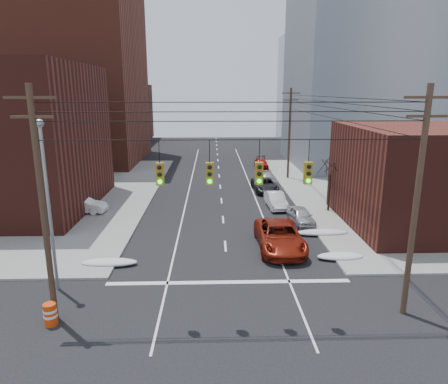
{
  "coord_description": "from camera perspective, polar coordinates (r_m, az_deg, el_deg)",
  "views": [
    {
      "loc": [
        -0.87,
        -14.39,
        10.68
      ],
      "look_at": [
        0.01,
        15.77,
        3.0
      ],
      "focal_mm": 32.0,
      "sensor_mm": 36.0,
      "label": 1
    }
  ],
  "objects": [
    {
      "name": "building_glass",
      "position": [
        87.98,
        15.2,
        14.01
      ],
      "size": [
        20.0,
        18.0,
        22.0
      ],
      "primitive_type": "cube",
      "color": "gray",
      "rests_on": "ground"
    },
    {
      "name": "parked_car_a",
      "position": [
        33.52,
        10.95,
        -3.36
      ],
      "size": [
        1.97,
        4.08,
        1.34
      ],
      "primitive_type": "imported",
      "rotation": [
        0.0,
        0.0,
        0.1
      ],
      "color": "#B8B8BD",
      "rests_on": "ground"
    },
    {
      "name": "building_brick_far",
      "position": [
        92.01,
        -17.85,
        10.69
      ],
      "size": [
        22.0,
        18.0,
        12.0
      ],
      "primitive_type": "cube",
      "color": "#4C1D16",
      "rests_on": "ground"
    },
    {
      "name": "street_light",
      "position": [
        22.73,
        -23.94,
        -0.04
      ],
      "size": [
        0.44,
        0.44,
        9.32
      ],
      "color": "gray",
      "rests_on": "ground"
    },
    {
      "name": "parked_car_c",
      "position": [
        43.65,
        5.83,
        1.02
      ],
      "size": [
        2.73,
        5.32,
        1.44
      ],
      "primitive_type": "imported",
      "rotation": [
        0.0,
        0.0,
        0.07
      ],
      "color": "black",
      "rests_on": "ground"
    },
    {
      "name": "bare_tree",
      "position": [
        36.91,
        14.83,
        0.71
      ],
      "size": [
        2.09,
        2.2,
        4.93
      ],
      "color": "black",
      "rests_on": "ground"
    },
    {
      "name": "parked_car_e",
      "position": [
        56.85,
        5.34,
        4.13
      ],
      "size": [
        1.77,
        4.27,
        1.45
      ],
      "primitive_type": "imported",
      "rotation": [
        0.0,
        0.0,
        0.01
      ],
      "color": "#9D130E",
      "rests_on": "ground"
    },
    {
      "name": "utility_pole_right",
      "position": [
        20.36,
        25.8,
        -1.09
      ],
      "size": [
        2.2,
        0.28,
        11.0
      ],
      "color": "#473323",
      "rests_on": "ground"
    },
    {
      "name": "snow_ne",
      "position": [
        27.37,
        16.25,
        -8.82
      ],
      "size": [
        3.0,
        1.08,
        0.42
      ],
      "primitive_type": "ellipsoid",
      "color": "silver",
      "rests_on": "ground"
    },
    {
      "name": "building_brick_tall",
      "position": [
        66.68,
        -23.02,
        16.92
      ],
      "size": [
        24.0,
        20.0,
        30.0
      ],
      "primitive_type": "cube",
      "color": "brown",
      "rests_on": "ground"
    },
    {
      "name": "utility_pole_left",
      "position": [
        19.61,
        -24.51,
        -1.49
      ],
      "size": [
        2.2,
        0.28,
        11.0
      ],
      "color": "#473323",
      "rests_on": "ground"
    },
    {
      "name": "building_office",
      "position": [
        62.74,
        20.43,
        15.08
      ],
      "size": [
        22.0,
        20.0,
        25.0
      ],
      "primitive_type": "cube",
      "color": "gray",
      "rests_on": "ground"
    },
    {
      "name": "ground",
      "position": [
        17.94,
        1.55,
        -22.25
      ],
      "size": [
        160.0,
        160.0,
        0.0
      ],
      "primitive_type": "plane",
      "color": "black",
      "rests_on": "ground"
    },
    {
      "name": "lot_car_a",
      "position": [
        37.49,
        -19.58,
        -1.78
      ],
      "size": [
        4.32,
        1.82,
        1.39
      ],
      "primitive_type": "imported",
      "rotation": [
        0.0,
        0.0,
        1.49
      ],
      "color": "white",
      "rests_on": "sidewalk_nw"
    },
    {
      "name": "snow_nw",
      "position": [
        26.45,
        -16.06,
        -9.63
      ],
      "size": [
        3.5,
        1.08,
        0.42
      ],
      "primitive_type": "ellipsoid",
      "color": "silver",
      "rests_on": "ground"
    },
    {
      "name": "traffic_signals",
      "position": [
        17.74,
        1.48,
        2.86
      ],
      "size": [
        17.0,
        0.42,
        2.02
      ],
      "color": "black",
      "rests_on": "ground"
    },
    {
      "name": "parked_car_f",
      "position": [
        60.61,
        5.25,
        4.66
      ],
      "size": [
        1.67,
        3.86,
        1.24
      ],
      "primitive_type": "imported",
      "rotation": [
        0.0,
        0.0,
        -0.1
      ],
      "color": "black",
      "rests_on": "ground"
    },
    {
      "name": "parked_car_d",
      "position": [
        47.39,
        6.28,
        1.94
      ],
      "size": [
        1.8,
        4.29,
        1.24
      ],
      "primitive_type": "imported",
      "rotation": [
        0.0,
        0.0,
        0.02
      ],
      "color": "#ACACB0",
      "rests_on": "ground"
    },
    {
      "name": "parked_car_b",
      "position": [
        37.7,
        7.4,
        -1.17
      ],
      "size": [
        1.78,
        4.42,
        1.43
      ],
      "primitive_type": "imported",
      "rotation": [
        0.0,
        0.0,
        0.06
      ],
      "color": "silver",
      "rests_on": "ground"
    },
    {
      "name": "construction_barrel",
      "position": [
        21.1,
        -23.56,
        -15.69
      ],
      "size": [
        0.71,
        0.71,
        1.08
      ],
      "rotation": [
        0.0,
        0.0,
        0.18
      ],
      "color": "red",
      "rests_on": "ground"
    },
    {
      "name": "snow_east_far",
      "position": [
        31.37,
        13.78,
        -5.64
      ],
      "size": [
        4.0,
        1.08,
        0.42
      ],
      "primitive_type": "ellipsoid",
      "color": "silver",
      "rests_on": "ground"
    },
    {
      "name": "lot_car_b",
      "position": [
        44.12,
        -21.47,
        0.33
      ],
      "size": [
        4.82,
        2.5,
        1.3
      ],
      "primitive_type": "imported",
      "rotation": [
        0.0,
        0.0,
        1.49
      ],
      "color": "#9D9DA1",
      "rests_on": "sidewalk_nw"
    },
    {
      "name": "utility_pole_far",
      "position": [
        49.53,
        9.33,
        8.42
      ],
      "size": [
        2.2,
        0.28,
        11.0
      ],
      "color": "#473323",
      "rests_on": "ground"
    },
    {
      "name": "lot_car_d",
      "position": [
        42.75,
        -26.84,
        -0.67
      ],
      "size": [
        3.99,
        2.32,
        1.28
      ],
      "primitive_type": "imported",
      "rotation": [
        0.0,
        0.0,
        1.34
      ],
      "color": "#9E9EA3",
      "rests_on": "sidewalk_nw"
    },
    {
      "name": "lot_car_c",
      "position": [
        43.31,
        -22.84,
        0.02
      ],
      "size": [
        4.88,
        2.11,
        1.4
      ],
      "primitive_type": "imported",
      "rotation": [
        0.0,
        0.0,
        1.54
      ],
      "color": "black",
      "rests_on": "sidewalk_nw"
    },
    {
      "name": "red_pickup",
      "position": [
        28.04,
        7.95,
        -6.26
      ],
      "size": [
        3.04,
        6.53,
        1.81
      ],
      "primitive_type": "imported",
      "rotation": [
        0.0,
        0.0,
        0.01
      ],
      "color": "maroon",
      "rests_on": "ground"
    }
  ]
}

